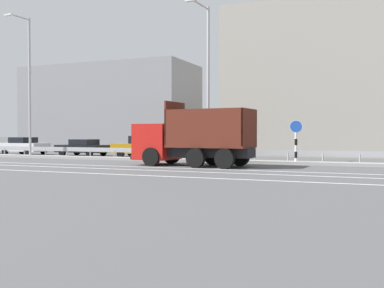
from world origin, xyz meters
The scene contains 17 objects.
ground_plane centered at (0.00, 0.00, 0.00)m, with size 320.00×320.00×0.00m, color #4C4C4F.
lane_strip_0 centered at (1.90, -2.37, 0.00)m, with size 71.85×0.16×0.01m, color silver.
lane_strip_1 centered at (1.90, -4.16, 0.00)m, with size 71.85×0.16×0.01m, color silver.
lane_strip_2 centered at (1.90, -6.70, 0.00)m, with size 71.85×0.16×0.01m, color silver.
median_island centered at (0.00, 2.91, 0.09)m, with size 39.52×1.10×0.18m, color gray.
median_guardrail centered at (0.00, 4.15, 0.57)m, with size 71.85×0.09×0.78m.
dump_truck centered at (1.07, -0.52, 1.27)m, with size 7.01×3.01×3.63m.
median_road_sign centered at (6.98, 2.91, 1.39)m, with size 0.76×0.16×2.62m.
street_lamp_1 centered at (-12.89, 2.69, 5.75)m, with size 0.71×2.13×10.53m.
street_lamp_2 centered at (1.47, 2.62, 5.45)m, with size 0.71×2.67×9.80m.
parked_car_2 centered at (-16.67, 6.26, 0.76)m, with size 4.25×2.25×1.50m.
parked_car_3 centered at (-10.71, 6.46, 0.70)m, with size 4.42×2.15×1.35m.
parked_car_4 centered at (-5.13, 6.40, 0.81)m, with size 4.79×1.91×1.64m.
parked_car_5 centered at (-0.28, 6.58, 0.64)m, with size 4.00×2.12×1.24m.
background_building_0 centered at (-15.80, 18.39, 4.55)m, with size 18.69×8.03×9.11m, color gray.
background_building_1 centered at (10.10, 18.28, 6.18)m, with size 21.61×13.90×12.37m, color gray.
church_tower centered at (-1.20, 28.30, 5.22)m, with size 3.60×3.60×11.60m.
Camera 1 is at (11.38, -23.86, 1.83)m, focal length 42.00 mm.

